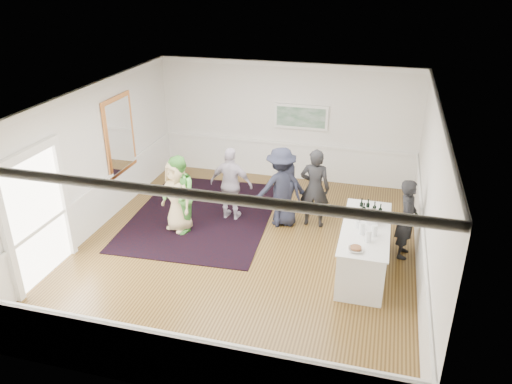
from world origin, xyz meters
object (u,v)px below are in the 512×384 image
(guest_lilac, at_px, (231,184))
(guest_navy, at_px, (286,193))
(guest_dark_b, at_px, (315,188))
(nut_bowl, at_px, (356,249))
(ice_bucket, at_px, (373,218))
(bartender, at_px, (407,219))
(guest_green, at_px, (179,195))
(serving_table, at_px, (364,248))
(guest_dark_a, at_px, (281,187))
(guest_tan, at_px, (177,196))

(guest_lilac, height_order, guest_navy, guest_lilac)
(guest_dark_b, bearing_deg, guest_lilac, 6.44)
(nut_bowl, bearing_deg, ice_bucket, 78.46)
(bartender, height_order, guest_dark_b, guest_dark_b)
(guest_green, height_order, nut_bowl, guest_green)
(guest_dark_b, bearing_deg, nut_bowl, 115.16)
(bartender, xyz_separation_m, guest_lilac, (-3.90, 0.65, 0.03))
(serving_table, distance_m, guest_lilac, 3.46)
(bartender, height_order, ice_bucket, bartender)
(bartender, height_order, guest_lilac, guest_lilac)
(guest_dark_a, bearing_deg, ice_bucket, 117.69)
(bartender, distance_m, guest_lilac, 3.95)
(guest_lilac, bearing_deg, ice_bucket, 162.64)
(guest_navy, bearing_deg, guest_green, 38.06)
(serving_table, distance_m, bartender, 1.15)
(guest_green, xyz_separation_m, guest_navy, (2.19, 0.96, -0.13))
(guest_dark_a, bearing_deg, serving_table, 112.53)
(bartender, bearing_deg, guest_dark_b, 71.95)
(nut_bowl, bearing_deg, serving_table, 82.37)
(guest_green, bearing_deg, guest_dark_a, 80.21)
(serving_table, xyz_separation_m, guest_green, (-4.05, 0.53, 0.41))
(guest_lilac, relative_size, guest_dark_b, 0.95)
(bartender, bearing_deg, serving_table, 139.37)
(guest_green, bearing_deg, bartender, 60.13)
(guest_tan, xyz_separation_m, ice_bucket, (4.22, -0.40, 0.24))
(guest_lilac, height_order, guest_dark_a, guest_dark_a)
(bartender, bearing_deg, guest_lilac, 84.78)
(guest_lilac, relative_size, ice_bucket, 6.70)
(guest_dark_b, height_order, nut_bowl, guest_dark_b)
(guest_dark_a, relative_size, guest_dark_b, 1.01)
(serving_table, relative_size, bartender, 1.41)
(serving_table, bearing_deg, guest_green, 172.58)
(serving_table, xyz_separation_m, guest_tan, (-4.12, 0.59, 0.35))
(serving_table, bearing_deg, guest_dark_b, 127.68)
(guest_lilac, bearing_deg, guest_dark_b, -171.47)
(guest_tan, relative_size, guest_green, 0.94)
(guest_dark_b, bearing_deg, guest_tan, 20.40)
(serving_table, bearing_deg, ice_bucket, 61.69)
(guest_dark_a, distance_m, guest_dark_b, 0.76)
(guest_dark_a, relative_size, guest_navy, 1.23)
(serving_table, distance_m, guest_dark_a, 2.46)
(guest_tan, distance_m, ice_bucket, 4.25)
(bartender, distance_m, guest_dark_a, 2.81)
(guest_green, distance_m, guest_dark_a, 2.27)
(nut_bowl, bearing_deg, guest_green, 159.86)
(guest_tan, distance_m, guest_navy, 2.43)
(ice_bucket, xyz_separation_m, nut_bowl, (-0.23, -1.11, -0.08))
(bartender, distance_m, guest_tan, 4.89)
(bartender, bearing_deg, guest_green, 97.11)
(guest_dark_b, bearing_deg, guest_green, 21.93)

